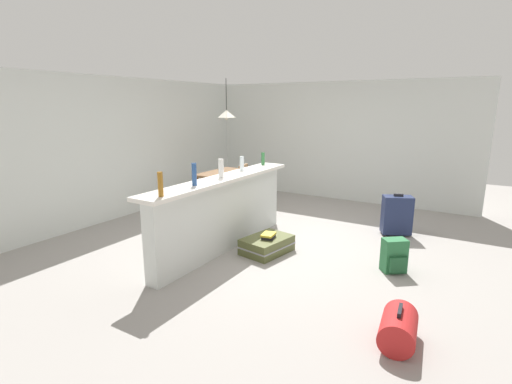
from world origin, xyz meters
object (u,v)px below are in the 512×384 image
object	(u,v)px
bottle_green	(263,159)
dining_table	(227,177)
suitcase_upright_navy	(397,215)
book_stack	(268,236)
backpack_green	(394,256)
bottle_white	(221,168)
bottle_clear	(242,164)
dining_chair_near_partition	(248,187)
duffel_bag_red	(398,328)
bottle_amber	(160,184)
suitcase_flat_olive	(267,245)
pendant_lamp	(227,114)
bottle_blue	(194,174)

from	to	relation	value
bottle_green	dining_table	xyz separation A→B (m)	(0.51, 1.10, -0.50)
suitcase_upright_navy	book_stack	world-z (taller)	suitcase_upright_navy
bottle_green	backpack_green	bearing A→B (deg)	-108.67
bottle_white	dining_table	distance (m)	2.22
bottle_clear	dining_chair_near_partition	world-z (taller)	bottle_clear
duffel_bag_red	dining_chair_near_partition	bearing A→B (deg)	49.76
bottle_white	book_stack	size ratio (longest dim) A/B	0.99
bottle_amber	dining_chair_near_partition	size ratio (longest dim) A/B	0.29
suitcase_flat_olive	duffel_bag_red	world-z (taller)	duffel_bag_red
bottle_clear	suitcase_flat_olive	world-z (taller)	bottle_clear
bottle_clear	pendant_lamp	distance (m)	1.86
backpack_green	pendant_lamp	bearing A→B (deg)	68.22
dining_table	suitcase_upright_navy	world-z (taller)	dining_table
bottle_amber	bottle_green	world-z (taller)	bottle_amber
bottle_blue	dining_chair_near_partition	world-z (taller)	bottle_blue
bottle_clear	bottle_green	world-z (taller)	bottle_clear
bottle_white	backpack_green	size ratio (longest dim) A/B	0.62
dining_chair_near_partition	bottle_blue	bearing A→B (deg)	-163.60
dining_table	dining_chair_near_partition	distance (m)	0.54
dining_table	suitcase_upright_navy	size ratio (longest dim) A/B	1.64
bottle_clear	suitcase_upright_navy	distance (m)	2.56
suitcase_flat_olive	suitcase_upright_navy	world-z (taller)	suitcase_upright_navy
bottle_blue	bottle_clear	xyz separation A→B (m)	(1.20, 0.08, -0.03)
bottle_green	dining_chair_near_partition	xyz separation A→B (m)	(0.46, 0.58, -0.63)
suitcase_upright_navy	bottle_green	bearing A→B (deg)	107.40
suitcase_upright_navy	book_stack	distance (m)	2.18
bottle_white	bottle_clear	xyz separation A→B (m)	(0.62, 0.06, -0.02)
bottle_clear	backpack_green	distance (m)	2.50
bottle_blue	dining_table	xyz separation A→B (m)	(2.37, 1.21, -0.54)
bottle_white	suitcase_upright_navy	distance (m)	2.89
bottle_green	backpack_green	distance (m)	2.63
dining_table	book_stack	xyz separation A→B (m)	(-1.57, -1.81, -0.39)
bottle_blue	dining_table	world-z (taller)	bottle_blue
dining_table	pendant_lamp	bearing A→B (deg)	27.13
pendant_lamp	duffel_bag_red	size ratio (longest dim) A/B	1.51
bottle_amber	suitcase_upright_navy	world-z (taller)	bottle_amber
dining_table	backpack_green	distance (m)	3.69
bottle_amber	book_stack	distance (m)	1.80
duffel_bag_red	book_stack	bearing A→B (deg)	57.97
bottle_amber	dining_chair_near_partition	world-z (taller)	bottle_amber
bottle_clear	suitcase_flat_olive	bearing A→B (deg)	-119.94
bottle_green	dining_table	size ratio (longest dim) A/B	0.19
bottle_green	suitcase_upright_navy	xyz separation A→B (m)	(0.65, -2.06, -0.82)
suitcase_flat_olive	bottle_green	bearing A→B (deg)	32.79
duffel_bag_red	book_stack	size ratio (longest dim) A/B	1.95
bottle_green	book_stack	distance (m)	1.55
book_stack	suitcase_upright_navy	bearing A→B (deg)	-38.53
bottle_clear	bottle_amber	bearing A→B (deg)	-175.25
bottle_blue	dining_table	bearing A→B (deg)	26.94
dining_chair_near_partition	suitcase_upright_navy	distance (m)	2.66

